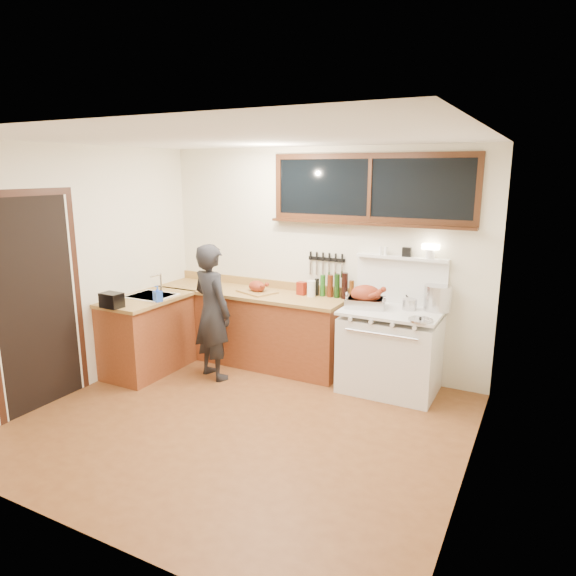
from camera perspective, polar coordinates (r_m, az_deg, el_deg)
The scene contains 20 objects.
ground_plane at distance 5.03m, azimuth -5.14°, elevation -14.91°, with size 4.00×3.50×0.02m, color brown.
room_shell at distance 4.50m, azimuth -5.57°, elevation 4.11°, with size 4.10×3.60×2.65m.
counter_back at distance 6.39m, azimuth -4.30°, elevation -4.22°, with size 2.44×0.64×1.00m.
counter_left at distance 6.29m, azimuth -15.33°, elevation -4.96°, with size 0.64×1.09×0.90m.
sink_unit at distance 6.22m, azimuth -14.94°, elevation -1.34°, with size 0.50×0.45×0.37m.
vintage_stove at distance 5.65m, azimuth 11.32°, elevation -6.62°, with size 1.02×0.74×1.58m.
back_window at distance 5.75m, azimuth 9.02°, elevation 10.08°, with size 2.32×0.13×0.77m.
left_doorway at distance 5.59m, azimuth -26.10°, elevation -1.33°, with size 0.02×1.04×2.17m.
knife_strip at distance 6.02m, azimuth 4.29°, elevation 3.11°, with size 0.46×0.03×0.28m.
man at distance 5.86m, azimuth -8.43°, elevation -2.64°, with size 0.66×0.54×1.55m.
soap_bottle at distance 5.91m, azimuth -14.29°, elevation -0.62°, with size 0.10×0.10×0.18m.
toaster at distance 5.81m, azimuth -19.00°, elevation -1.29°, with size 0.24×0.17×0.16m.
cutting_board at distance 6.17m, azimuth -3.44°, elevation -0.01°, with size 0.52×0.45×0.14m.
roast_turkey at distance 5.56m, azimuth 8.66°, elevation -1.09°, with size 0.47×0.39×0.24m.
stockpot at distance 5.59m, azimuth 16.30°, elevation -1.06°, with size 0.33×0.33×0.27m.
saucepan at distance 5.56m, azimuth 13.34°, elevation -1.76°, with size 0.20×0.28×0.11m.
pot_lid at distance 5.18m, azimuth 14.48°, elevation -3.44°, with size 0.24×0.24×0.04m.
coffee_tin at distance 6.05m, azimuth 1.53°, elevation -0.04°, with size 0.12×0.10×0.15m.
pitcher at distance 5.97m, azimuth 2.60°, elevation -0.07°, with size 0.13×0.13×0.19m.
bottle_cluster at distance 5.93m, azimuth 5.27°, elevation 0.18°, with size 0.49×0.07×0.30m.
Camera 1 is at (2.43, -3.73, 2.34)m, focal length 32.00 mm.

